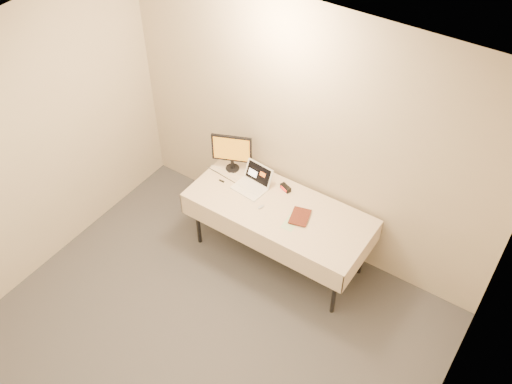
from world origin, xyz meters
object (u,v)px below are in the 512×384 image
Objects in this scene: table at (279,212)px; monitor at (232,150)px; book at (292,207)px; laptop at (253,182)px.

monitor is (-0.72, 0.21, 0.31)m from table.
book is (0.87, -0.24, -0.13)m from monitor.
monitor is at bearing 149.26° from book.
monitor is at bearing 168.26° from laptop.
laptop is at bearing 150.36° from book.
table is 0.81m from monitor.
book is (0.54, -0.14, 0.07)m from laptop.
laptop is 1.48× the size of book.
table is 0.42m from laptop.
laptop is (-0.39, 0.11, 0.11)m from table.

